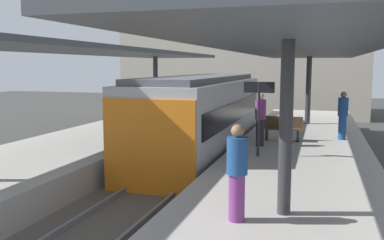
# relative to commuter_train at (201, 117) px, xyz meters

# --- Properties ---
(ground_plane) EXTENTS (80.00, 80.00, 0.00)m
(ground_plane) POSITION_rel_commuter_train_xyz_m (0.00, -3.00, -1.73)
(ground_plane) COLOR #383835
(platform_left) EXTENTS (4.40, 28.00, 1.00)m
(platform_left) POSITION_rel_commuter_train_xyz_m (-3.80, -3.00, -1.23)
(platform_left) COLOR #ADA8A0
(platform_left) RESTS_ON ground_plane
(platform_right) EXTENTS (4.40, 28.00, 1.00)m
(platform_right) POSITION_rel_commuter_train_xyz_m (3.80, -3.00, -1.23)
(platform_right) COLOR #ADA8A0
(platform_right) RESTS_ON ground_plane
(track_ballast) EXTENTS (3.20, 28.00, 0.20)m
(track_ballast) POSITION_rel_commuter_train_xyz_m (0.00, -3.00, -1.63)
(track_ballast) COLOR #59544C
(track_ballast) RESTS_ON ground_plane
(rail_near_side) EXTENTS (0.08, 28.00, 0.14)m
(rail_near_side) POSITION_rel_commuter_train_xyz_m (-0.72, -3.00, -1.46)
(rail_near_side) COLOR slate
(rail_near_side) RESTS_ON track_ballast
(rail_far_side) EXTENTS (0.08, 28.00, 0.14)m
(rail_far_side) POSITION_rel_commuter_train_xyz_m (0.72, -3.00, -1.46)
(rail_far_side) COLOR slate
(rail_far_side) RESTS_ON track_ballast
(commuter_train) EXTENTS (2.78, 10.48, 3.10)m
(commuter_train) POSITION_rel_commuter_train_xyz_m (0.00, 0.00, 0.00)
(commuter_train) COLOR #ADADB2
(commuter_train) RESTS_ON track_ballast
(canopy_left) EXTENTS (4.18, 21.00, 3.32)m
(canopy_left) POSITION_rel_commuter_train_xyz_m (-3.80, -1.60, 2.47)
(canopy_left) COLOR #333335
(canopy_left) RESTS_ON platform_left
(canopy_right) EXTENTS (4.18, 21.00, 3.28)m
(canopy_right) POSITION_rel_commuter_train_xyz_m (3.80, -1.60, 2.43)
(canopy_right) COLOR #333335
(canopy_right) RESTS_ON platform_right
(platform_bench) EXTENTS (1.40, 0.41, 0.86)m
(platform_bench) POSITION_rel_commuter_train_xyz_m (3.09, -0.15, -0.26)
(platform_bench) COLOR black
(platform_bench) RESTS_ON platform_right
(platform_sign) EXTENTS (0.90, 0.08, 2.21)m
(platform_sign) POSITION_rel_commuter_train_xyz_m (2.63, -3.11, 0.90)
(platform_sign) COLOR #262628
(platform_sign) RESTS_ON platform_right
(passenger_near_bench) EXTENTS (0.36, 0.36, 1.76)m
(passenger_near_bench) POSITION_rel_commuter_train_xyz_m (5.15, 0.66, 0.19)
(passenger_near_bench) COLOR navy
(passenger_near_bench) RESTS_ON platform_right
(passenger_mid_platform) EXTENTS (0.36, 0.36, 1.78)m
(passenger_mid_platform) POSITION_rel_commuter_train_xyz_m (2.46, -1.44, 0.20)
(passenger_mid_platform) COLOR #232328
(passenger_mid_platform) RESTS_ON platform_right
(passenger_far_end) EXTENTS (0.36, 0.36, 1.69)m
(passenger_far_end) POSITION_rel_commuter_train_xyz_m (3.05, -8.50, 0.15)
(passenger_far_end) COLOR #7A337A
(passenger_far_end) RESTS_ON platform_right
(station_building_backdrop) EXTENTS (18.00, 6.00, 11.00)m
(station_building_backdrop) POSITION_rel_commuter_train_xyz_m (-1.49, 17.00, 3.77)
(station_building_backdrop) COLOR #A89E8E
(station_building_backdrop) RESTS_ON ground_plane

